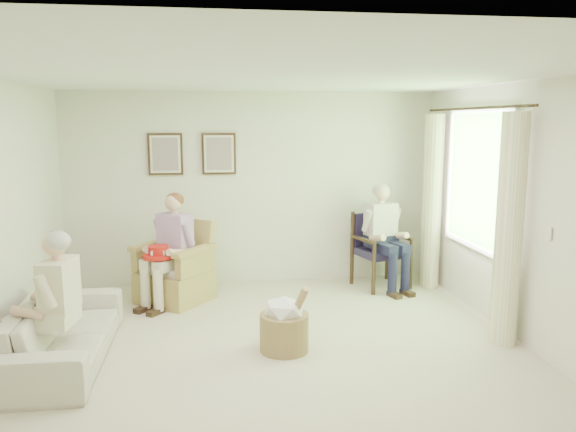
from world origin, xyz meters
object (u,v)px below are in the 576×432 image
object	(u,v)px
person_wicker	(173,242)
sofa	(64,331)
hatbox	(284,324)
red_hat	(159,253)
wood_armchair	(379,246)
person_dark	(384,229)
person_sofa	(54,296)
wicker_armchair	(175,276)

from	to	relation	value
person_wicker	sofa	bearing A→B (deg)	-83.63
person_wicker	hatbox	size ratio (longest dim) A/B	1.90
sofa	red_hat	size ratio (longest dim) A/B	5.21
person_wicker	wood_armchair	bearing A→B (deg)	46.59
person_dark	person_sofa	bearing A→B (deg)	-167.22
wood_armchair	hatbox	bearing A→B (deg)	-144.26
red_hat	hatbox	distance (m)	1.99
hatbox	person_dark	bearing A→B (deg)	50.26
wicker_armchair	person_wicker	bearing A→B (deg)	-52.74
person_dark	sofa	bearing A→B (deg)	-170.25
sofa	person_dark	size ratio (longest dim) A/B	1.43
wicker_armchair	person_wicker	distance (m)	0.47
person_wicker	person_sofa	distance (m)	2.00
wood_armchair	red_hat	world-z (taller)	wood_armchair
wicker_armchair	sofa	size ratio (longest dim) A/B	0.51
person_wicker	hatbox	bearing A→B (deg)	-17.11
sofa	person_dark	bearing A→B (deg)	-63.43
hatbox	person_sofa	bearing A→B (deg)	-175.09
person_dark	hatbox	bearing A→B (deg)	-146.56
wicker_armchair	person_sofa	bearing A→B (deg)	-78.35
person_wicker	person_dark	bearing A→B (deg)	43.24
person_wicker	red_hat	bearing A→B (deg)	-98.28
hatbox	wicker_armchair	bearing A→B (deg)	123.51
wicker_armchair	person_wicker	size ratio (longest dim) A/B	0.75
wicker_armchair	wood_armchair	xyz separation A→B (m)	(2.71, 0.31, 0.22)
person_sofa	sofa	bearing A→B (deg)	-172.31
red_hat	wood_armchair	bearing A→B (deg)	11.81
person_dark	wood_armchair	bearing A→B (deg)	73.18
wicker_armchair	sofa	bearing A→B (deg)	-81.58
person_dark	person_sofa	distance (m)	4.17
wicker_armchair	red_hat	distance (m)	0.49
person_wicker	red_hat	world-z (taller)	person_wicker
person_dark	person_sofa	world-z (taller)	person_dark
wicker_armchair	red_hat	bearing A→B (deg)	-81.51
wood_armchair	hatbox	xyz separation A→B (m)	(-1.57, -2.05, -0.26)
sofa	red_hat	distance (m)	1.62
red_hat	hatbox	bearing A→B (deg)	-47.94
sofa	person_dark	xyz separation A→B (m)	(3.63, 1.81, 0.52)
wood_armchair	person_wicker	distance (m)	2.76
wood_armchair	red_hat	xyz separation A→B (m)	(-2.87, -0.60, 0.14)
person_wicker	person_sofa	xyz separation A→B (m)	(-0.92, -1.78, -0.07)
wood_armchair	person_sofa	size ratio (longest dim) A/B	0.78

